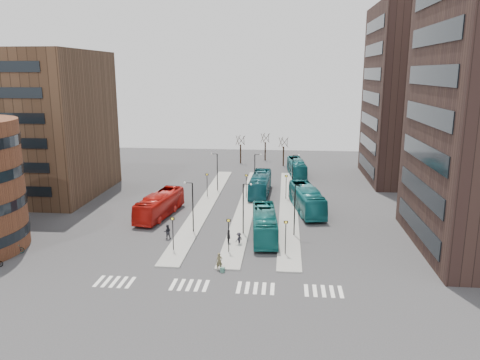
# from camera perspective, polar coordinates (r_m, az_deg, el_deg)

# --- Properties ---
(ground) EXTENTS (160.00, 160.00, 0.00)m
(ground) POSITION_cam_1_polar(r_m,az_deg,el_deg) (39.95, -5.92, -15.18)
(ground) COLOR #2C2D2F
(ground) RESTS_ON ground
(island_left) EXTENTS (2.50, 45.00, 0.15)m
(island_left) POSITION_cam_1_polar(r_m,az_deg,el_deg) (68.07, -4.23, -2.99)
(island_left) COLOR gray
(island_left) RESTS_ON ground
(island_mid) EXTENTS (2.50, 45.00, 0.15)m
(island_mid) POSITION_cam_1_polar(r_m,az_deg,el_deg) (67.33, 0.82, -3.14)
(island_mid) COLOR gray
(island_mid) RESTS_ON ground
(island_right) EXTENTS (2.50, 45.00, 0.15)m
(island_right) POSITION_cam_1_polar(r_m,az_deg,el_deg) (67.12, 5.94, -3.26)
(island_right) COLOR gray
(island_right) RESTS_ON ground
(suitcase) EXTENTS (0.46, 0.40, 0.49)m
(suitcase) POSITION_cam_1_polar(r_m,az_deg,el_deg) (45.86, -2.15, -10.89)
(suitcase) COLOR navy
(suitcase) RESTS_ON ground
(red_bus) EXTENTS (4.29, 11.62, 3.16)m
(red_bus) POSITION_cam_1_polar(r_m,az_deg,el_deg) (63.13, -9.76, -3.01)
(red_bus) COLOR #B7140E
(red_bus) RESTS_ON ground
(teal_bus_a) EXTENTS (3.52, 11.45, 3.14)m
(teal_bus_a) POSITION_cam_1_polar(r_m,az_deg,el_deg) (54.74, 3.00, -5.36)
(teal_bus_a) COLOR #136260
(teal_bus_a) RESTS_ON ground
(teal_bus_b) EXTENTS (3.07, 11.76, 3.26)m
(teal_bus_b) POSITION_cam_1_polar(r_m,az_deg,el_deg) (73.47, 2.48, -0.51)
(teal_bus_b) COLOR #124F5A
(teal_bus_b) RESTS_ON ground
(teal_bus_c) EXTENTS (4.93, 12.56, 3.41)m
(teal_bus_c) POSITION_cam_1_polar(r_m,az_deg,el_deg) (65.16, 8.12, -2.33)
(teal_bus_c) COLOR #15666B
(teal_bus_c) RESTS_ON ground
(teal_bus_d) EXTENTS (3.61, 11.05, 3.02)m
(teal_bus_d) POSITION_cam_1_polar(r_m,az_deg,el_deg) (87.39, 6.92, 1.52)
(teal_bus_d) COLOR #146067
(teal_bus_d) RESTS_ON ground
(traveller) EXTENTS (0.72, 0.58, 1.74)m
(traveller) POSITION_cam_1_polar(r_m,az_deg,el_deg) (46.11, -2.54, -9.91)
(traveller) COLOR brown
(traveller) RESTS_ON ground
(commuter_a) EXTENTS (0.97, 0.84, 1.72)m
(commuter_a) POSITION_cam_1_polar(r_m,az_deg,el_deg) (54.82, -8.84, -6.26)
(commuter_a) COLOR black
(commuter_a) RESTS_ON ground
(commuter_b) EXTENTS (0.78, 1.09, 1.72)m
(commuter_b) POSITION_cam_1_polar(r_m,az_deg,el_deg) (52.57, -1.38, -6.96)
(commuter_b) COLOR black
(commuter_b) RESTS_ON ground
(commuter_c) EXTENTS (1.00, 1.09, 1.47)m
(commuter_c) POSITION_cam_1_polar(r_m,az_deg,el_deg) (52.33, -0.14, -7.20)
(commuter_c) COLOR black
(commuter_c) RESTS_ON ground
(bicycle_far) EXTENTS (2.00, 1.10, 1.00)m
(bicycle_far) POSITION_cam_1_polar(r_m,az_deg,el_deg) (55.56, -25.75, -7.58)
(bicycle_far) COLOR gray
(bicycle_far) RESTS_ON ground
(crosswalk_stripes) EXTENTS (22.35, 2.40, 0.01)m
(crosswalk_stripes) POSITION_cam_1_polar(r_m,az_deg,el_deg) (43.17, -2.51, -12.83)
(crosswalk_stripes) COLOR silver
(crosswalk_stripes) RESTS_ON ground
(office_block) EXTENTS (25.00, 20.12, 22.00)m
(office_block) POSITION_cam_1_polar(r_m,az_deg,el_deg) (80.34, -25.57, 6.18)
(office_block) COLOR #483221
(office_block) RESTS_ON ground
(tower_far) EXTENTS (20.12, 20.00, 30.00)m
(tower_far) POSITION_cam_1_polar(r_m,az_deg,el_deg) (88.03, 22.17, 9.61)
(tower_far) COLOR #31201B
(tower_far) RESTS_ON ground
(sign_poles) EXTENTS (12.45, 22.12, 3.65)m
(sign_poles) POSITION_cam_1_polar(r_m,az_deg,el_deg) (60.02, -0.12, -2.84)
(sign_poles) COLOR black
(sign_poles) RESTS_ON ground
(lamp_posts) EXTENTS (14.04, 20.24, 6.12)m
(lamp_posts) POSITION_cam_1_polar(r_m,az_deg,el_deg) (64.45, 1.24, -0.65)
(lamp_posts) COLOR black
(lamp_posts) RESTS_ON ground
(bare_trees) EXTENTS (10.97, 8.14, 5.90)m
(bare_trees) POSITION_cam_1_polar(r_m,az_deg,el_deg) (98.54, 2.81, 3.62)
(bare_trees) COLOR black
(bare_trees) RESTS_ON ground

